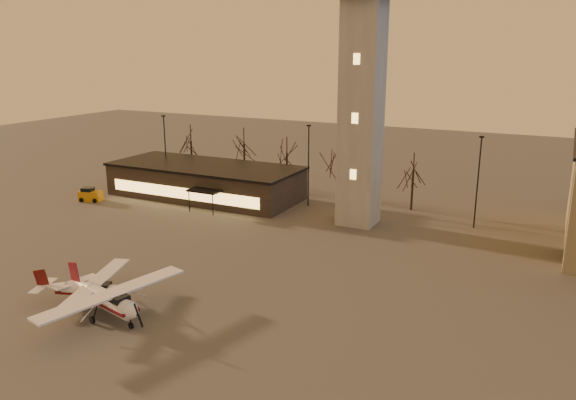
{
  "coord_description": "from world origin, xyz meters",
  "views": [
    {
      "loc": [
        20.05,
        -27.53,
        19.06
      ],
      "look_at": [
        -0.28,
        13.0,
        6.76
      ],
      "focal_mm": 35.0,
      "sensor_mm": 36.0,
      "label": 1
    }
  ],
  "objects_px": {
    "control_tower": "(363,75)",
    "cessna_front": "(111,305)",
    "terminal": "(205,181)",
    "cessna_rear": "(92,293)",
    "service_cart": "(90,196)"
  },
  "relations": [
    {
      "from": "cessna_front",
      "to": "cessna_rear",
      "type": "distance_m",
      "value": 3.2
    },
    {
      "from": "terminal",
      "to": "service_cart",
      "type": "distance_m",
      "value": 14.82
    },
    {
      "from": "control_tower",
      "to": "cessna_front",
      "type": "xyz_separation_m",
      "value": [
        -8.08,
        -30.05,
        -15.22
      ]
    },
    {
      "from": "terminal",
      "to": "cessna_rear",
      "type": "distance_m",
      "value": 32.8
    },
    {
      "from": "control_tower",
      "to": "terminal",
      "type": "bearing_deg",
      "value": 174.85
    },
    {
      "from": "control_tower",
      "to": "service_cart",
      "type": "distance_m",
      "value": 38.04
    },
    {
      "from": "terminal",
      "to": "cessna_front",
      "type": "distance_m",
      "value": 34.94
    },
    {
      "from": "service_cart",
      "to": "terminal",
      "type": "bearing_deg",
      "value": 19.46
    },
    {
      "from": "terminal",
      "to": "service_cart",
      "type": "relative_size",
      "value": 8.25
    },
    {
      "from": "control_tower",
      "to": "cessna_rear",
      "type": "distance_m",
      "value": 34.58
    },
    {
      "from": "terminal",
      "to": "cessna_rear",
      "type": "relative_size",
      "value": 2.6
    },
    {
      "from": "cessna_front",
      "to": "service_cart",
      "type": "distance_m",
      "value": 35.06
    },
    {
      "from": "control_tower",
      "to": "service_cart",
      "type": "bearing_deg",
      "value": -169.19
    },
    {
      "from": "control_tower",
      "to": "cessna_front",
      "type": "relative_size",
      "value": 2.77
    },
    {
      "from": "terminal",
      "to": "control_tower",
      "type": "bearing_deg",
      "value": -5.15
    }
  ]
}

